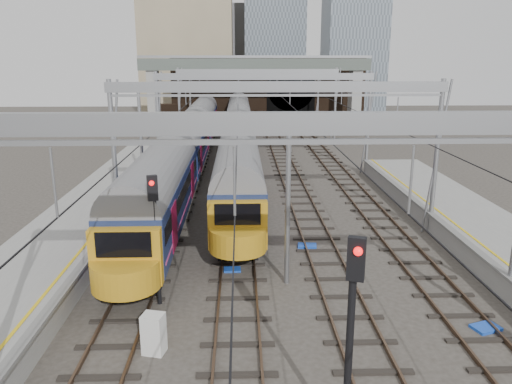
{
  "coord_description": "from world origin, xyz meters",
  "views": [
    {
      "loc": [
        -1.86,
        -16.84,
        8.99
      ],
      "look_at": [
        -1.08,
        7.55,
        2.4
      ],
      "focal_mm": 35.0,
      "sensor_mm": 36.0,
      "label": 1
    }
  ],
  "objects_px": {
    "train_main": "(239,125)",
    "signal_near_left": "(155,225)",
    "relay_cabinet": "(154,334)",
    "train_second": "(188,143)",
    "signal_near_centre": "(351,321)"
  },
  "relations": [
    {
      "from": "train_main",
      "to": "signal_near_centre",
      "type": "relative_size",
      "value": 11.35
    },
    {
      "from": "train_second",
      "to": "signal_near_left",
      "type": "distance_m",
      "value": 22.51
    },
    {
      "from": "train_second",
      "to": "signal_near_left",
      "type": "height_order",
      "value": "signal_near_left"
    },
    {
      "from": "train_main",
      "to": "train_second",
      "type": "bearing_deg",
      "value": -110.19
    },
    {
      "from": "train_second",
      "to": "signal_near_centre",
      "type": "distance_m",
      "value": 30.52
    },
    {
      "from": "signal_near_left",
      "to": "relay_cabinet",
      "type": "relative_size",
      "value": 3.81
    },
    {
      "from": "train_second",
      "to": "signal_near_centre",
      "type": "relative_size",
      "value": 8.58
    },
    {
      "from": "train_main",
      "to": "train_second",
      "type": "relative_size",
      "value": 1.32
    },
    {
      "from": "train_main",
      "to": "relay_cabinet",
      "type": "height_order",
      "value": "train_main"
    },
    {
      "from": "train_main",
      "to": "signal_near_centre",
      "type": "xyz_separation_m",
      "value": [
        2.56,
        -40.67,
        0.95
      ]
    },
    {
      "from": "signal_near_centre",
      "to": "relay_cabinet",
      "type": "height_order",
      "value": "signal_near_centre"
    },
    {
      "from": "signal_near_left",
      "to": "train_second",
      "type": "bearing_deg",
      "value": 72.08
    },
    {
      "from": "train_second",
      "to": "signal_near_left",
      "type": "bearing_deg",
      "value": -87.35
    },
    {
      "from": "relay_cabinet",
      "to": "signal_near_left",
      "type": "bearing_deg",
      "value": 110.0
    },
    {
      "from": "train_main",
      "to": "signal_near_left",
      "type": "relative_size",
      "value": 12.14
    }
  ]
}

